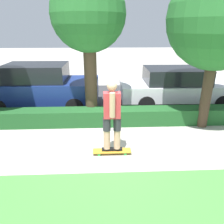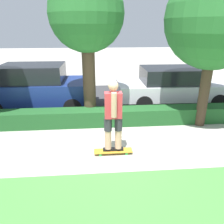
{
  "view_description": "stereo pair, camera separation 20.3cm",
  "coord_description": "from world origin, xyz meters",
  "px_view_note": "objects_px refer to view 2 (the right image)",
  "views": [
    {
      "loc": [
        -0.28,
        -4.97,
        2.99
      ],
      "look_at": [
        -0.02,
        0.6,
        0.81
      ],
      "focal_mm": 35.0,
      "sensor_mm": 36.0,
      "label": 1
    },
    {
      "loc": [
        -0.48,
        -4.95,
        2.99
      ],
      "look_at": [
        -0.02,
        0.6,
        0.81
      ],
      "focal_mm": 35.0,
      "sensor_mm": 36.0,
      "label": 2
    }
  ],
  "objects_px": {
    "parked_car_front": "(37,87)",
    "parked_car_middle": "(174,85)",
    "tree_far": "(216,19)",
    "skateboard": "(113,151)",
    "skater_person": "(113,115)",
    "tree_mid": "(87,16)"
  },
  "relations": [
    {
      "from": "tree_far",
      "to": "parked_car_middle",
      "type": "bearing_deg",
      "value": 94.39
    },
    {
      "from": "tree_mid",
      "to": "tree_far",
      "type": "bearing_deg",
      "value": -10.65
    },
    {
      "from": "parked_car_middle",
      "to": "skater_person",
      "type": "bearing_deg",
      "value": -126.2
    },
    {
      "from": "tree_mid",
      "to": "skater_person",
      "type": "bearing_deg",
      "value": -75.02
    },
    {
      "from": "tree_far",
      "to": "skater_person",
      "type": "bearing_deg",
      "value": -152.76
    },
    {
      "from": "tree_mid",
      "to": "parked_car_middle",
      "type": "xyz_separation_m",
      "value": [
        3.39,
        1.5,
        -2.5
      ]
    },
    {
      "from": "skater_person",
      "to": "tree_mid",
      "type": "xyz_separation_m",
      "value": [
        -0.59,
        2.2,
        2.23
      ]
    },
    {
      "from": "tree_far",
      "to": "parked_car_front",
      "type": "relative_size",
      "value": 1.05
    },
    {
      "from": "skateboard",
      "to": "skater_person",
      "type": "height_order",
      "value": "skater_person"
    },
    {
      "from": "parked_car_front",
      "to": "parked_car_middle",
      "type": "height_order",
      "value": "parked_car_front"
    },
    {
      "from": "skateboard",
      "to": "tree_far",
      "type": "xyz_separation_m",
      "value": [
        2.97,
        1.53,
        3.11
      ]
    },
    {
      "from": "skater_person",
      "to": "tree_mid",
      "type": "relative_size",
      "value": 0.4
    },
    {
      "from": "skateboard",
      "to": "tree_mid",
      "type": "bearing_deg",
      "value": 104.98
    },
    {
      "from": "tree_far",
      "to": "tree_mid",
      "type": "bearing_deg",
      "value": 169.35
    },
    {
      "from": "parked_car_middle",
      "to": "tree_far",
      "type": "bearing_deg",
      "value": -84.68
    },
    {
      "from": "skater_person",
      "to": "parked_car_middle",
      "type": "bearing_deg",
      "value": 52.88
    },
    {
      "from": "skateboard",
      "to": "tree_mid",
      "type": "relative_size",
      "value": 0.22
    },
    {
      "from": "skateboard",
      "to": "skater_person",
      "type": "relative_size",
      "value": 0.54
    },
    {
      "from": "skater_person",
      "to": "tree_far",
      "type": "xyz_separation_m",
      "value": [
        2.97,
        1.53,
        2.14
      ]
    },
    {
      "from": "parked_car_front",
      "to": "parked_car_middle",
      "type": "xyz_separation_m",
      "value": [
        5.41,
        0.17,
        -0.1
      ]
    },
    {
      "from": "tree_mid",
      "to": "parked_car_middle",
      "type": "relative_size",
      "value": 0.96
    },
    {
      "from": "tree_mid",
      "to": "tree_far",
      "type": "height_order",
      "value": "tree_far"
    }
  ]
}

